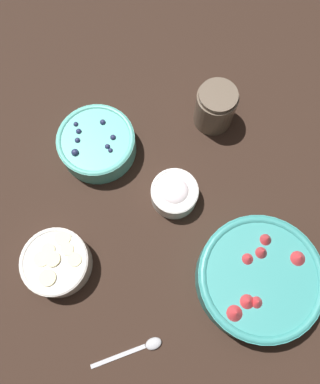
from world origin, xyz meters
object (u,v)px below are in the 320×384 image
Objects in this scene: bowl_blueberries at (97,143)px; jar_chocolate at (215,108)px; bowl_cream at (174,193)px; bowl_bananas at (56,263)px; bowl_strawberries at (259,278)px.

jar_chocolate is (-0.05, 0.27, 0.01)m from bowl_blueberries.
bowl_cream is at bearing 50.32° from bowl_blueberries.
jar_chocolate is (-0.31, 0.36, 0.01)m from bowl_bananas.
bowl_cream is (-0.19, -0.14, -0.01)m from bowl_strawberries.
bowl_blueberries is 1.64× the size of jar_chocolate.
jar_chocolate reaches higher than bowl_cream.
bowl_blueberries is at bearing -129.68° from bowl_cream.
bowl_blueberries is 0.20m from bowl_cream.
bowl_cream is at bearing -31.15° from jar_chocolate.
bowl_strawberries is at bearing 42.93° from bowl_blueberries.
bowl_bananas is 1.34× the size of bowl_cream.
bowl_strawberries is 0.40m from bowl_bananas.
jar_chocolate is at bearing -175.17° from bowl_strawberries.
bowl_strawberries is at bearing 36.62° from bowl_cream.
bowl_strawberries is at bearing 4.83° from jar_chocolate.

